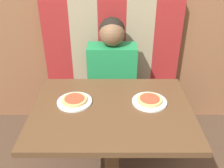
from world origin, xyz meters
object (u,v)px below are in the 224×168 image
plate_right (150,102)px  plate_left (75,102)px  person (112,60)px  pizza_right (150,99)px  pizza_left (75,100)px

plate_right → plate_left: bearing=180.0°
person → plate_left: size_ratio=3.20×
plate_left → plate_right: same height
pizza_right → plate_left: bearing=-180.0°
person → plate_left: (-0.23, -0.60, -0.01)m
plate_right → person: bearing=111.2°
person → plate_right: 0.64m
person → plate_left: person is taller
plate_left → pizza_right: bearing=0.0°
plate_left → pizza_left: pizza_left is taller
pizza_left → pizza_right: (0.46, 0.00, 0.00)m
plate_right → pizza_left: (-0.46, 0.00, 0.02)m
person → plate_right: size_ratio=3.20×
person → plate_left: 0.64m
person → pizza_right: bearing=-68.8°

